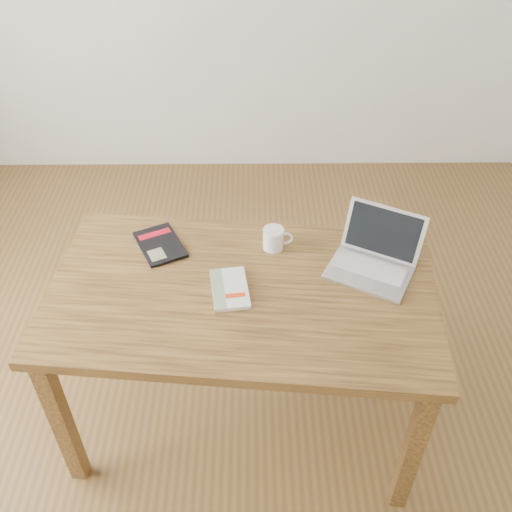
{
  "coord_description": "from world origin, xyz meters",
  "views": [
    {
      "loc": [
        0.16,
        -1.46,
        2.13
      ],
      "look_at": [
        0.18,
        0.02,
        0.85
      ],
      "focal_mm": 40.0,
      "sensor_mm": 36.0,
      "label": 1
    }
  ],
  "objects_px": {
    "coffee_mug": "(274,238)",
    "white_guidebook": "(230,289)",
    "laptop": "(374,258)",
    "desk": "(242,307)",
    "black_guidebook": "(160,244)"
  },
  "relations": [
    {
      "from": "coffee_mug",
      "to": "laptop",
      "type": "bearing_deg",
      "value": -18.62
    },
    {
      "from": "desk",
      "to": "white_guidebook",
      "type": "bearing_deg",
      "value": -165.63
    },
    {
      "from": "white_guidebook",
      "to": "laptop",
      "type": "height_order",
      "value": "laptop"
    },
    {
      "from": "black_guidebook",
      "to": "desk",
      "type": "bearing_deg",
      "value": -63.57
    },
    {
      "from": "desk",
      "to": "coffee_mug",
      "type": "bearing_deg",
      "value": 67.87
    },
    {
      "from": "black_guidebook",
      "to": "laptop",
      "type": "relative_size",
      "value": 0.7
    },
    {
      "from": "white_guidebook",
      "to": "black_guidebook",
      "type": "distance_m",
      "value": 0.37
    },
    {
      "from": "desk",
      "to": "black_guidebook",
      "type": "bearing_deg",
      "value": 148.15
    },
    {
      "from": "laptop",
      "to": "coffee_mug",
      "type": "relative_size",
      "value": 3.31
    },
    {
      "from": "laptop",
      "to": "coffee_mug",
      "type": "bearing_deg",
      "value": -169.61
    },
    {
      "from": "desk",
      "to": "coffee_mug",
      "type": "xyz_separation_m",
      "value": [
        0.12,
        0.23,
        0.13
      ]
    },
    {
      "from": "coffee_mug",
      "to": "white_guidebook",
      "type": "bearing_deg",
      "value": -125.91
    },
    {
      "from": "desk",
      "to": "laptop",
      "type": "distance_m",
      "value": 0.51
    },
    {
      "from": "black_guidebook",
      "to": "laptop",
      "type": "bearing_deg",
      "value": -35.07
    },
    {
      "from": "desk",
      "to": "white_guidebook",
      "type": "xyz_separation_m",
      "value": [
        -0.04,
        -0.01,
        0.1
      ]
    }
  ]
}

